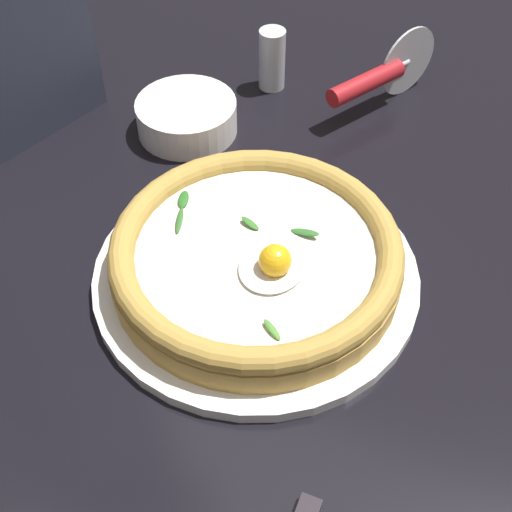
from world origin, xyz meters
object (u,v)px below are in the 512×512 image
pizza (256,255)px  pepper_shaker (272,59)px  side_bowl (187,117)px  pizza_cutter (378,76)px

pizza → pepper_shaker: 0.32m
side_bowl → pepper_shaker: 0.13m
pizza → pizza_cutter: (-0.31, -0.00, 0.01)m
side_bowl → pepper_shaker: size_ratio=1.53×
side_bowl → pepper_shaker: (-0.13, 0.05, 0.02)m
pizza → pizza_cutter: pizza_cutter is taller
pepper_shaker → side_bowl: bearing=-20.0°
pizza → side_bowl: (-0.17, -0.17, -0.01)m
pizza_cutter → pepper_shaker: pizza_cutter is taller
pepper_shaker → pizza_cutter: bearing=98.1°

